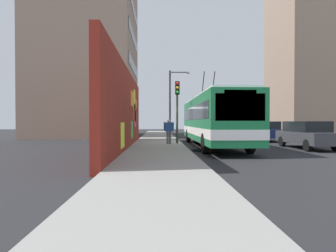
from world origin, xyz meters
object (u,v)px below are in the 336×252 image
parked_car_silver (241,129)px  street_lamp (172,98)px  traffic_light (177,102)px  pedestrian_at_curb (169,129)px  parked_car_dark_gray (306,134)px  parked_car_navy (265,131)px  city_bus (213,119)px

parked_car_silver → street_lamp: size_ratio=0.67×
parked_car_silver → traffic_light: size_ratio=1.05×
pedestrian_at_curb → traffic_light: traffic_light is taller
pedestrian_at_curb → parked_car_silver: bearing=-36.4°
parked_car_silver → parked_car_dark_gray: bearing=180.0°
traffic_light → parked_car_silver: bearing=-35.2°
parked_car_navy → street_lamp: size_ratio=0.66×
parked_car_navy → pedestrian_at_curb: 9.04m
city_bus → traffic_light: bearing=69.1°
street_lamp → city_bus: bearing=-168.0°
parked_car_dark_gray → street_lamp: (10.78, 7.21, 2.98)m
parked_car_navy → street_lamp: 9.03m
parked_car_navy → pedestrian_at_curb: size_ratio=2.62×
parked_car_dark_gray → traffic_light: 7.93m
traffic_light → pedestrian_at_curb: bearing=118.7°
parked_car_dark_gray → pedestrian_at_curb: (1.87, 7.91, 0.23)m
parked_car_silver → street_lamp: street_lamp is taller
traffic_light → street_lamp: size_ratio=0.64×
city_bus → traffic_light: city_bus is taller
parked_car_silver → city_bus: bearing=155.1°
parked_car_navy → parked_car_dark_gray: bearing=180.0°
street_lamp → traffic_light: bearing=179.1°
traffic_light → street_lamp: (8.60, -0.14, 0.94)m
traffic_light → parked_car_dark_gray: bearing=-106.5°
parked_car_dark_gray → parked_car_silver: size_ratio=1.07×
city_bus → street_lamp: 9.86m
pedestrian_at_curb → traffic_light: 1.91m
street_lamp → pedestrian_at_curb: bearing=175.5°
city_bus → parked_car_silver: bearing=-24.9°
parked_car_silver → pedestrian_at_curb: size_ratio=2.68×
parked_car_silver → traffic_light: bearing=144.8°
city_bus → parked_car_silver: 12.40m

